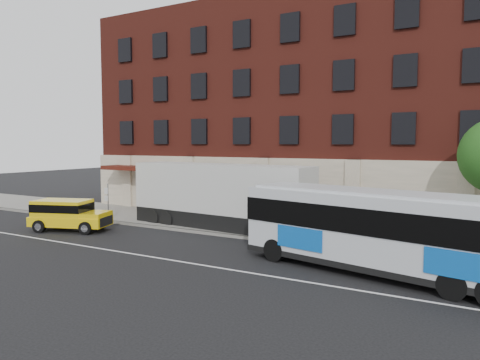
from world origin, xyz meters
The scene contains 9 objects.
ground centered at (0.00, 0.00, 0.00)m, with size 120.00×120.00×0.00m, color black.
sidewalk centered at (0.00, 9.00, 0.07)m, with size 60.00×6.00×0.15m, color gray.
kerb centered at (0.00, 6.00, 0.07)m, with size 60.00×0.25×0.15m, color gray.
lane_line centered at (0.00, 0.50, 0.01)m, with size 60.00×0.12×0.01m, color silver.
building centered at (-0.01, 16.92, 7.58)m, with size 30.00×12.10×15.00m.
sign_pole centered at (-8.50, 6.15, 1.45)m, with size 0.30×0.20×2.50m.
city_bus centered at (9.95, 2.72, 1.81)m, with size 12.26×5.01×3.28m.
yellow_suv centered at (-8.32, 2.81, 1.04)m, with size 4.85×3.23×1.81m.
shipping_container centered at (-0.79, 7.60, 1.92)m, with size 11.80×3.28×3.88m.
Camera 1 is at (13.73, -15.08, 5.14)m, focal length 34.29 mm.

